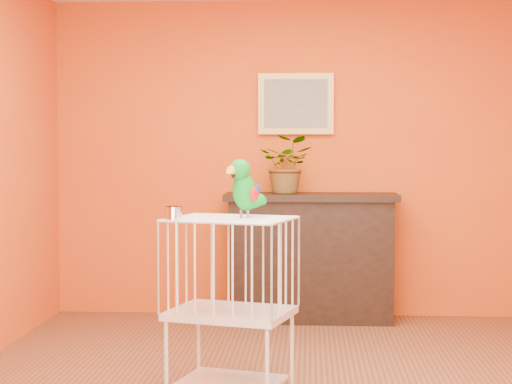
{
  "coord_description": "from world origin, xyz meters",
  "views": [
    {
      "loc": [
        0.12,
        -4.82,
        1.39
      ],
      "look_at": [
        -0.19,
        -0.03,
        1.14
      ],
      "focal_mm": 60.0,
      "sensor_mm": 36.0,
      "label": 1
    }
  ],
  "objects": [
    {
      "name": "console_cabinet",
      "position": [
        0.13,
        2.01,
        0.51
      ],
      "size": [
        1.38,
        0.5,
        1.02
      ],
      "color": "black",
      "rests_on": "ground"
    },
    {
      "name": "feed_cup",
      "position": [
        -0.62,
        -0.24,
        1.04
      ],
      "size": [
        0.1,
        0.1,
        0.07
      ],
      "primitive_type": "cylinder",
      "color": "silver",
      "rests_on": "birdcage"
    },
    {
      "name": "potted_plant",
      "position": [
        -0.06,
        2.03,
        1.2
      ],
      "size": [
        0.5,
        0.53,
        0.36
      ],
      "primitive_type": "imported",
      "rotation": [
        0.0,
        0.0,
        -0.19
      ],
      "color": "#26722D",
      "rests_on": "console_cabinet"
    },
    {
      "name": "parrot",
      "position": [
        -0.25,
        -0.07,
        1.17
      ],
      "size": [
        0.23,
        0.27,
        0.33
      ],
      "rotation": [
        0.0,
        0.0,
        -0.66
      ],
      "color": "#59544C",
      "rests_on": "birdcage"
    },
    {
      "name": "birdcage",
      "position": [
        -0.32,
        -0.12,
        0.52
      ],
      "size": [
        0.76,
        0.65,
        1.0
      ],
      "rotation": [
        0.0,
        0.0,
        -0.27
      ],
      "color": "silver",
      "rests_on": "ground"
    },
    {
      "name": "framed_picture",
      "position": [
        0.0,
        2.22,
        1.75
      ],
      "size": [
        0.62,
        0.04,
        0.5
      ],
      "color": "#AC843D",
      "rests_on": "room_shell"
    },
    {
      "name": "room_shell",
      "position": [
        0.0,
        0.0,
        1.58
      ],
      "size": [
        4.5,
        4.5,
        4.5
      ],
      "color": "#CD3F13",
      "rests_on": "ground"
    }
  ]
}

